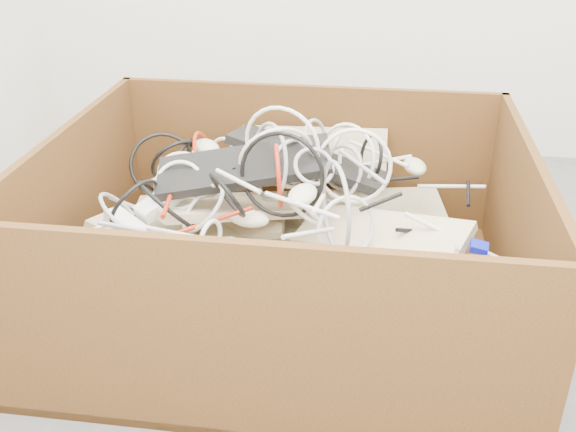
# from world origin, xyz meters

# --- Properties ---
(ground) EXTENTS (3.00, 3.00, 0.00)m
(ground) POSITION_xyz_m (0.00, 0.00, 0.00)
(ground) COLOR #535355
(ground) RESTS_ON ground
(cardboard_box) EXTENTS (1.34, 1.12, 0.56)m
(cardboard_box) POSITION_xyz_m (-0.15, 0.15, 0.13)
(cardboard_box) COLOR #3A230E
(cardboard_box) RESTS_ON ground
(keyboard_pile) EXTENTS (1.11, 0.98, 0.44)m
(keyboard_pile) POSITION_xyz_m (-0.13, 0.19, 0.28)
(keyboard_pile) COLOR tan
(keyboard_pile) RESTS_ON cardboard_box
(mice_scatter) EXTENTS (0.82, 0.85, 0.22)m
(mice_scatter) POSITION_xyz_m (-0.11, 0.14, 0.35)
(mice_scatter) COLOR beige
(mice_scatter) RESTS_ON keyboard_pile
(power_strip_left) EXTENTS (0.22, 0.28, 0.12)m
(power_strip_left) POSITION_xyz_m (-0.44, 0.14, 0.38)
(power_strip_left) COLOR white
(power_strip_left) RESTS_ON keyboard_pile
(power_strip_right) EXTENTS (0.26, 0.19, 0.09)m
(power_strip_right) POSITION_xyz_m (-0.50, -0.04, 0.32)
(power_strip_right) COLOR white
(power_strip_right) RESTS_ON keyboard_pile
(vga_plug) EXTENTS (0.05, 0.05, 0.03)m
(vga_plug) POSITION_xyz_m (0.39, -0.01, 0.34)
(vga_plug) COLOR #0B12A9
(vga_plug) RESTS_ON keyboard_pile
(cable_tangle) EXTENTS (1.17, 0.93, 0.43)m
(cable_tangle) POSITION_xyz_m (-0.23, 0.20, 0.40)
(cable_tangle) COLOR silver
(cable_tangle) RESTS_ON keyboard_pile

